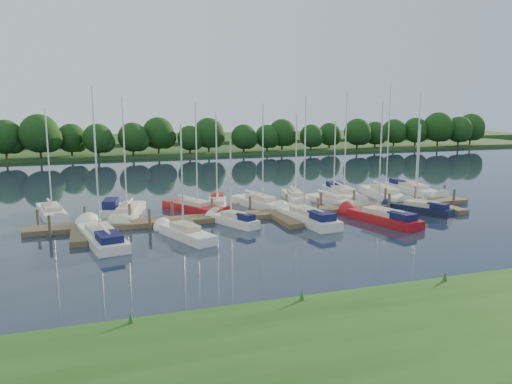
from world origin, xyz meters
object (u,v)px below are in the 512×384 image
object	(u,v)px
motorboat	(111,211)
sailboat_n_5	(261,205)
sailboat_n_0	(52,213)
sailboat_s_2	(234,221)
dock	(276,215)

from	to	relation	value
motorboat	sailboat_n_5	world-z (taller)	sailboat_n_5
sailboat_n_0	motorboat	distance (m)	4.98
sailboat_n_0	sailboat_s_2	bearing A→B (deg)	138.72
dock	sailboat_s_2	distance (m)	4.48
sailboat_n_0	sailboat_n_5	xyz separation A→B (m)	(18.46, -2.25, 0.01)
sailboat_n_5	sailboat_s_2	distance (m)	7.38
dock	sailboat_n_0	xyz separation A→B (m)	(-18.30, 6.73, 0.07)
dock	sailboat_n_0	distance (m)	19.50
dock	motorboat	distance (m)	14.60
dock	sailboat_n_0	world-z (taller)	sailboat_n_0
sailboat_n_5	motorboat	bearing A→B (deg)	-24.33
sailboat_n_5	sailboat_s_2	world-z (taller)	sailboat_n_5
dock	motorboat	xyz separation A→B (m)	(-13.43, 5.73, 0.15)
sailboat_n_0	motorboat	world-z (taller)	sailboat_n_0
sailboat_n_0	motorboat	xyz separation A→B (m)	(4.88, -0.99, 0.08)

